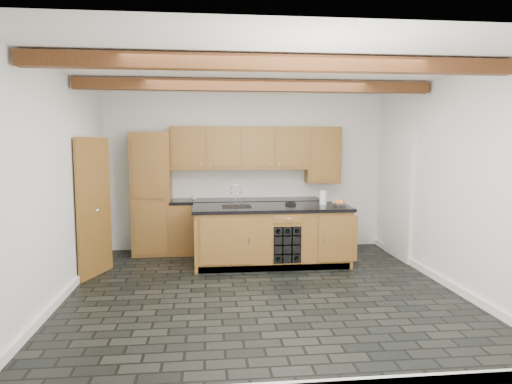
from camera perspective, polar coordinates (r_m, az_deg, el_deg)
The scene contains 10 objects.
ground at distance 6.10m, azimuth 0.79°, elevation -12.20°, with size 5.00×5.00×0.00m, color black.
room_shell at distance 6.31m, azimuth -0.54°, elevation 2.59°, with size 5.01×5.00×5.00m.
back_cabinetry at distance 8.04m, azimuth -3.77°, elevation -0.56°, with size 3.65×0.62×2.20m.
island at distance 7.25m, azimuth 1.99°, elevation -5.42°, with size 2.48×0.96×0.93m.
faucet at distance 7.15m, azimuth -2.47°, elevation -1.51°, with size 0.45×0.40×0.34m.
kitchen_scale at distance 7.30m, azimuth 4.35°, elevation -1.45°, with size 0.19×0.14×0.05m.
fruit_bowl at distance 7.33m, azimuth 10.41°, elevation -1.47°, with size 0.23×0.23×0.06m, color beige.
fruit_cluster at distance 7.33m, azimuth 10.41°, elevation -1.23°, with size 0.16×0.17×0.07m.
paper_towel at distance 7.40m, azimuth 8.39°, elevation -0.73°, with size 0.11×0.11×0.22m, color white.
mug at distance 8.09m, azimuth -7.77°, elevation -0.61°, with size 0.09×0.09×0.08m, color white.
Camera 1 is at (-0.70, -5.74, 1.92)m, focal length 32.00 mm.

